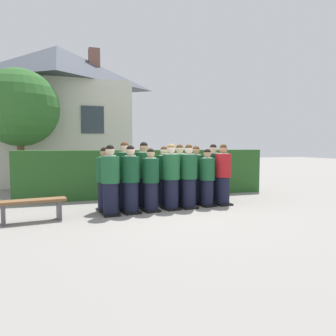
% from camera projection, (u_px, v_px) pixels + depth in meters
% --- Properties ---
extents(ground_plane, '(60.00, 60.00, 0.00)m').
position_uv_depth(ground_plane, '(171.00, 209.00, 8.06)').
color(ground_plane, gray).
extents(student_front_row_0, '(0.43, 0.53, 1.65)m').
position_uv_depth(student_front_row_0, '(110.00, 182.00, 7.35)').
color(student_front_row_0, black).
rests_on(student_front_row_0, ground).
extents(student_front_row_1, '(0.45, 0.53, 1.64)m').
position_uv_depth(student_front_row_1, '(131.00, 181.00, 7.57)').
color(student_front_row_1, black).
rests_on(student_front_row_1, ground).
extents(student_front_row_2, '(0.42, 0.50, 1.57)m').
position_uv_depth(student_front_row_2, '(151.00, 182.00, 7.78)').
color(student_front_row_2, black).
rests_on(student_front_row_2, ground).
extents(student_front_row_3, '(0.45, 0.56, 1.68)m').
position_uv_depth(student_front_row_3, '(171.00, 178.00, 8.03)').
color(student_front_row_3, black).
rests_on(student_front_row_3, ground).
extents(student_front_row_4, '(0.43, 0.53, 1.67)m').
position_uv_depth(student_front_row_4, '(189.00, 178.00, 8.21)').
color(student_front_row_4, black).
rests_on(student_front_row_4, ground).
extents(student_front_row_5, '(0.42, 0.49, 1.54)m').
position_uv_depth(student_front_row_5, '(207.00, 179.00, 8.46)').
color(student_front_row_5, black).
rests_on(student_front_row_5, ground).
extents(student_in_red_blazer, '(0.44, 0.52, 1.68)m').
position_uv_depth(student_in_red_blazer, '(223.00, 176.00, 8.65)').
color(student_in_red_blazer, black).
rests_on(student_in_red_blazer, ground).
extents(student_rear_row_0, '(0.43, 0.50, 1.59)m').
position_uv_depth(student_rear_row_0, '(105.00, 181.00, 7.83)').
color(student_rear_row_0, black).
rests_on(student_rear_row_0, ground).
extents(student_rear_row_1, '(0.45, 0.56, 1.73)m').
position_uv_depth(student_rear_row_1, '(125.00, 177.00, 7.99)').
color(student_rear_row_1, black).
rests_on(student_rear_row_1, ground).
extents(student_rear_row_2, '(0.47, 0.57, 1.73)m').
position_uv_depth(student_rear_row_2, '(144.00, 176.00, 8.25)').
color(student_rear_row_2, black).
rests_on(student_rear_row_2, ground).
extents(student_rear_row_3, '(0.44, 0.54, 1.62)m').
position_uv_depth(student_rear_row_3, '(164.00, 178.00, 8.48)').
color(student_rear_row_3, black).
rests_on(student_rear_row_3, ground).
extents(student_rear_row_4, '(0.44, 0.50, 1.67)m').
position_uv_depth(student_rear_row_4, '(180.00, 176.00, 8.68)').
color(student_rear_row_4, black).
rests_on(student_rear_row_4, ground).
extents(student_rear_row_5, '(0.45, 0.55, 1.63)m').
position_uv_depth(student_rear_row_5, '(196.00, 176.00, 8.87)').
color(student_rear_row_5, black).
rests_on(student_rear_row_5, ground).
extents(student_rear_row_6, '(0.45, 0.55, 1.68)m').
position_uv_depth(student_rear_row_6, '(213.00, 174.00, 9.10)').
color(student_rear_row_6, black).
rests_on(student_rear_row_6, ground).
extents(hedge, '(8.00, 0.70, 1.49)m').
position_uv_depth(hedge, '(148.00, 173.00, 10.23)').
color(hedge, '#285623').
rests_on(hedge, ground).
extents(school_building_main, '(6.26, 4.45, 6.09)m').
position_uv_depth(school_building_main, '(58.00, 113.00, 14.21)').
color(school_building_main, beige).
rests_on(school_building_main, ground).
extents(oak_tree_left, '(2.70, 2.70, 4.31)m').
position_uv_depth(oak_tree_left, '(19.00, 108.00, 11.00)').
color(oak_tree_left, brown).
rests_on(oak_tree_left, ground).
extents(wooden_bench, '(1.44, 0.56, 0.48)m').
position_uv_depth(wooden_bench, '(32.00, 206.00, 6.74)').
color(wooden_bench, brown).
rests_on(wooden_bench, ground).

